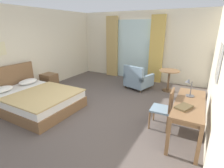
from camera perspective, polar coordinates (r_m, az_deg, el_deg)
name	(u,v)px	position (r m, az deg, el deg)	size (l,w,h in m)	color
ground	(90,114)	(4.53, -7.41, -9.89)	(5.94, 7.67, 0.10)	#564C47
wall_back	(140,46)	(7.20, 9.49, 12.43)	(5.54, 0.12, 2.71)	beige
wall_left	(17,52)	(6.07, -29.40, 9.22)	(0.12, 7.27, 2.71)	beige
wall_right	(223,76)	(3.27, 33.29, 2.38)	(0.12, 7.27, 2.71)	beige
balcony_glass_door	(134,50)	(7.24, 7.29, 11.26)	(1.50, 0.02, 2.39)	silver
curtain_panel_left	(112,47)	(7.55, 0.04, 12.28)	(0.53, 0.10, 2.54)	tan
curtain_panel_right	(156,50)	(6.83, 14.67, 11.03)	(0.53, 0.10, 2.54)	tan
bed	(34,99)	(5.07, -24.78, -4.48)	(2.25, 1.64, 1.05)	brown
nightstand	(49,81)	(6.53, -20.30, 1.03)	(0.50, 0.44, 0.51)	brown
writing_desk	(189,106)	(3.61, 24.59, -6.82)	(0.56, 1.58, 0.74)	brown
desk_chair	(165,107)	(3.79, 17.42, -7.34)	(0.42, 0.44, 0.89)	gray
desk_lamp	(189,85)	(3.74, 24.49, -0.46)	(0.22, 0.23, 0.40)	#4C4C51
closed_book	(184,107)	(3.27, 23.03, -7.13)	(0.20, 0.32, 0.04)	brown
armchair_by_window	(138,80)	(6.08, 8.64, 1.44)	(0.96, 0.97, 0.85)	gray
round_cafe_table	(169,76)	(6.04, 18.64, 2.62)	(0.66, 0.66, 0.73)	brown
framed_picture	(0,49)	(5.74, -33.52, 9.90)	(0.03, 0.30, 0.36)	beige
wall_mirror	(219,62)	(3.36, 32.40, 6.29)	(0.02, 0.54, 0.62)	silver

